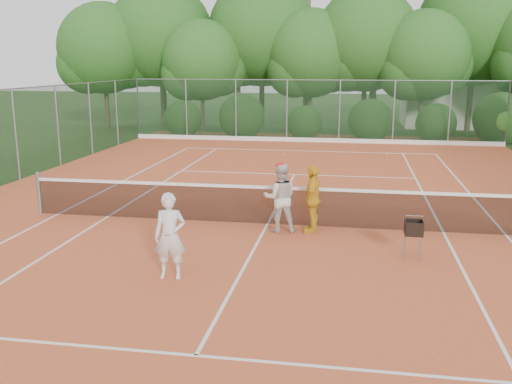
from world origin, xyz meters
TOP-DOWN VIEW (x-y plane):
  - ground at (0.00, 0.00)m, footprint 120.00×120.00m
  - clay_court at (0.00, 0.00)m, footprint 18.00×36.00m
  - club_building at (9.00, 24.00)m, footprint 8.00×5.00m
  - tennis_net at (0.00, 0.00)m, footprint 11.97×0.10m
  - player_white at (-1.21, -3.71)m, footprint 0.62×0.45m
  - player_center_grp at (0.37, -0.49)m, footprint 0.87×0.74m
  - player_yellow at (1.11, -0.40)m, footprint 0.48×0.95m
  - ball_hopper at (3.23, -1.89)m, footprint 0.34×0.34m
  - stray_ball_a at (-0.87, 10.59)m, footprint 0.07×0.07m
  - stray_ball_b at (2.00, 13.51)m, footprint 0.07×0.07m
  - stray_ball_c at (3.42, 11.46)m, footprint 0.07×0.07m
  - court_markings at (0.00, 0.00)m, footprint 11.03×23.83m
  - fence_back at (0.00, 15.00)m, footprint 18.07×0.07m
  - tropical_treeline at (1.43, 20.22)m, footprint 32.10×8.49m

SIDE VIEW (x-z plane):
  - ground at x=0.00m, z-range 0.00..0.00m
  - clay_court at x=0.00m, z-range 0.00..0.02m
  - court_markings at x=0.00m, z-range 0.02..0.03m
  - stray_ball_a at x=-0.87m, z-range 0.02..0.09m
  - stray_ball_b at x=2.00m, z-range 0.02..0.09m
  - stray_ball_c at x=3.42m, z-range 0.02..0.09m
  - tennis_net at x=0.00m, z-range -0.02..1.08m
  - ball_hopper at x=3.23m, z-range 0.25..1.03m
  - player_yellow at x=1.11m, z-range 0.02..1.59m
  - player_white at x=-1.21m, z-range 0.02..1.59m
  - player_center_grp at x=0.37m, z-range 0.01..1.64m
  - club_building at x=9.00m, z-range 0.00..3.00m
  - fence_back at x=0.00m, z-range 0.02..3.02m
  - tropical_treeline at x=1.43m, z-range -2.40..12.63m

